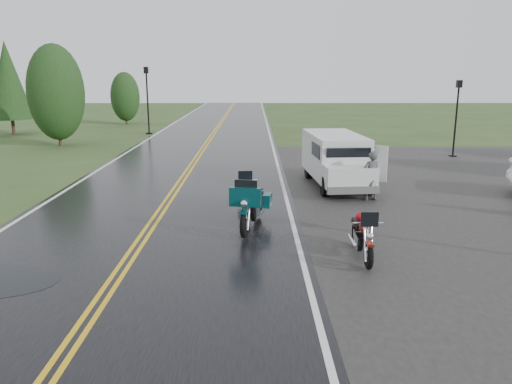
# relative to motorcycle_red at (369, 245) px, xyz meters

# --- Properties ---
(ground) EXTENTS (120.00, 120.00, 0.00)m
(ground) POSITION_rel_motorcycle_red_xyz_m (-5.10, 0.94, -0.59)
(ground) COLOR #2D471E
(ground) RESTS_ON ground
(road) EXTENTS (8.00, 100.00, 0.04)m
(road) POSITION_rel_motorcycle_red_xyz_m (-5.10, 10.94, -0.57)
(road) COLOR black
(road) RESTS_ON ground
(parking_pad) EXTENTS (14.00, 24.00, 0.03)m
(parking_pad) POSITION_rel_motorcycle_red_xyz_m (5.90, 5.94, -0.57)
(parking_pad) COLOR black
(parking_pad) RESTS_ON ground
(motorcycle_red) EXTENTS (0.78, 2.01, 1.18)m
(motorcycle_red) POSITION_rel_motorcycle_red_xyz_m (0.00, 0.00, 0.00)
(motorcycle_red) COLOR #60110B
(motorcycle_red) RESTS_ON ground
(motorcycle_teal) EXTENTS (1.32, 2.56, 1.44)m
(motorcycle_teal) POSITION_rel_motorcycle_red_xyz_m (-2.58, 2.01, 0.13)
(motorcycle_teal) COLOR #053A3D
(motorcycle_teal) RESTS_ON ground
(motorcycle_silver) EXTENTS (0.92, 2.21, 1.28)m
(motorcycle_silver) POSITION_rel_motorcycle_red_xyz_m (-2.59, 3.87, 0.05)
(motorcycle_silver) COLOR #B9BDC2
(motorcycle_silver) RESTS_ON ground
(van_white) EXTENTS (2.19, 4.96, 1.90)m
(van_white) POSITION_rel_motorcycle_red_xyz_m (0.00, 6.44, 0.36)
(van_white) COLOR silver
(van_white) RESTS_ON ground
(person_at_van) EXTENTS (0.66, 0.53, 1.58)m
(person_at_van) POSITION_rel_motorcycle_red_xyz_m (1.39, 5.92, 0.20)
(person_at_van) COLOR #444549
(person_at_van) RESTS_ON ground
(lamp_post_far_left) EXTENTS (0.38, 0.38, 4.48)m
(lamp_post_far_left) POSITION_rel_motorcycle_red_xyz_m (-9.46, 24.19, 1.65)
(lamp_post_far_left) COLOR black
(lamp_post_far_left) RESTS_ON ground
(lamp_post_far_right) EXTENTS (0.32, 0.32, 3.74)m
(lamp_post_far_right) POSITION_rel_motorcycle_red_xyz_m (7.43, 14.58, 1.28)
(lamp_post_far_right) COLOR black
(lamp_post_far_right) RESTS_ON ground
(tree_left_mid) EXTENTS (3.07, 3.07, 4.80)m
(tree_left_mid) POSITION_rel_motorcycle_red_xyz_m (-13.32, 18.53, 1.81)
(tree_left_mid) COLOR #1E3D19
(tree_left_mid) RESTS_ON ground
(tree_left_far) EXTENTS (2.30, 2.30, 3.53)m
(tree_left_far) POSITION_rel_motorcycle_red_xyz_m (-12.67, 31.00, 1.18)
(tree_left_far) COLOR #1E3D19
(tree_left_far) RESTS_ON ground
(pine_left_far) EXTENTS (2.86, 2.86, 5.95)m
(pine_left_far) POSITION_rel_motorcycle_red_xyz_m (-18.51, 23.97, 2.39)
(pine_left_far) COLOR #1E3D19
(pine_left_far) RESTS_ON ground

